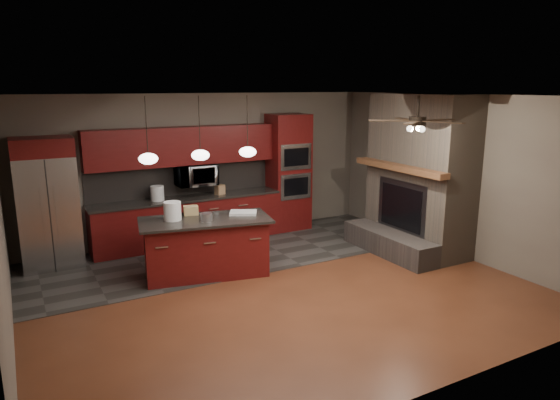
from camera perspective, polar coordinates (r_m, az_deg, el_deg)
ground at (r=7.54m, az=-0.15°, el=-9.97°), size 7.00×7.00×0.00m
ceiling at (r=6.95m, az=-0.16°, el=11.82°), size 7.00×6.00×0.02m
back_wall at (r=9.81m, az=-8.60°, el=3.78°), size 7.00×0.02×2.80m
right_wall at (r=9.28m, az=19.20°, el=2.69°), size 0.02×6.00×2.80m
slate_tile_patch at (r=9.06m, az=-5.64°, el=-6.01°), size 7.00×2.40×0.01m
fireplace_column at (r=9.24m, az=15.39°, el=2.26°), size 1.30×2.10×2.80m
back_cabinetry at (r=9.51m, az=-10.64°, el=0.32°), size 3.59×0.64×2.20m
oven_tower at (r=10.28m, az=0.98°, el=3.16°), size 0.80×0.63×2.38m
microwave at (r=9.50m, az=-9.61°, el=2.84°), size 0.73×0.41×0.50m
refrigerator at (r=8.93m, az=-25.05°, el=-0.36°), size 0.92×0.75×2.14m
kitchen_island at (r=7.95m, az=-8.46°, el=-5.31°), size 2.15×1.29×0.92m
white_bucket at (r=7.81m, az=-12.19°, el=-1.24°), size 0.29×0.29×0.29m
paint_can at (r=7.68m, az=-8.41°, el=-1.95°), size 0.22×0.22×0.12m
paint_tray at (r=8.05m, az=-4.23°, el=-1.45°), size 0.51×0.46×0.04m
cardboard_box at (r=8.09m, az=-10.15°, el=-1.17°), size 0.26×0.21×0.14m
counter_bucket at (r=9.29m, az=-13.85°, el=0.75°), size 0.29×0.29×0.27m
counter_box at (r=9.62m, az=-6.89°, el=1.18°), size 0.20×0.17×0.19m
pendant_left at (r=7.07m, az=-14.82°, el=4.61°), size 0.26×0.26×0.92m
pendant_center at (r=7.28m, az=-9.08°, el=5.12°), size 0.26×0.26×0.92m
pendant_right at (r=7.57m, az=-3.71°, el=5.54°), size 0.26×0.26×0.92m
ceiling_fan at (r=7.39m, az=15.43°, el=8.77°), size 1.27×1.33×0.41m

